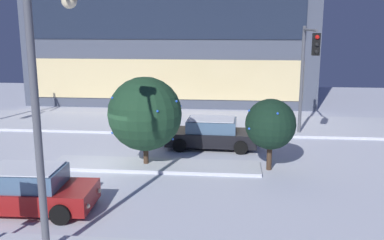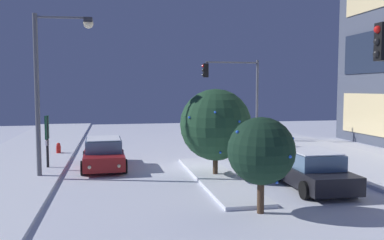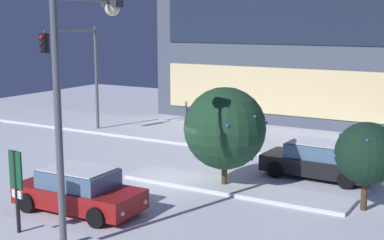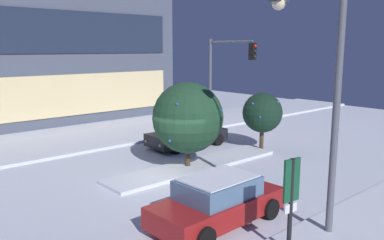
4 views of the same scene
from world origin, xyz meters
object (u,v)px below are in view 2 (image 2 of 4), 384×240
street_lamp_arched (53,71)px  parking_info_sign (47,136)px  traffic_light_corner_far_left (235,85)px  car_near (104,154)px  fire_hydrant (59,149)px  decorated_tree_left_of_median (261,151)px  car_far (311,170)px  decorated_tree_median (216,125)px

street_lamp_arched → parking_info_sign: street_lamp_arched is taller
traffic_light_corner_far_left → street_lamp_arched: (10.39, -11.44, 0.43)m
car_near → fire_hydrant: 5.16m
street_lamp_arched → decorated_tree_left_of_median: (6.39, 6.97, -2.67)m
car_far → decorated_tree_median: decorated_tree_median is taller
parking_info_sign → decorated_tree_left_of_median: 11.25m
street_lamp_arched → decorated_tree_left_of_median: street_lamp_arched is taller
fire_hydrant → parking_info_sign: bearing=0.7°
parking_info_sign → car_far: bearing=-21.5°
traffic_light_corner_far_left → street_lamp_arched: street_lamp_arched is taller
decorated_tree_median → street_lamp_arched: bearing=-99.2°
car_near → decorated_tree_median: bearing=56.9°
decorated_tree_median → parking_info_sign: bearing=-111.9°
car_near → fire_hydrant: size_ratio=6.17×
car_far → decorated_tree_left_of_median: decorated_tree_left_of_median is taller
car_near → traffic_light_corner_far_left: bearing=130.4°
car_far → decorated_tree_left_of_median: 4.24m
car_near → decorated_tree_median: size_ratio=1.17×
decorated_tree_median → decorated_tree_left_of_median: bearing=0.8°
street_lamp_arched → decorated_tree_left_of_median: 9.83m
traffic_light_corner_far_left → decorated_tree_left_of_median: (16.78, -4.47, -2.24)m
car_far → street_lamp_arched: bearing=71.2°
fire_hydrant → parking_info_sign: 4.57m
car_far → decorated_tree_left_of_median: bearing=131.8°
fire_hydrant → decorated_tree_median: (7.40, 7.57, 1.97)m
traffic_light_corner_far_left → decorated_tree_median: traffic_light_corner_far_left is taller
car_far → street_lamp_arched: 11.46m
fire_hydrant → car_near: bearing=31.4°
car_far → traffic_light_corner_far_left: (-14.17, 1.37, 3.50)m
car_far → fire_hydrant: bearing=48.7°
decorated_tree_median → fire_hydrant: bearing=-134.3°
fire_hydrant → parking_info_sign: parking_info_sign is taller
decorated_tree_left_of_median → car_near: bearing=-149.0°
fire_hydrant → decorated_tree_left_of_median: 14.89m
car_near → parking_info_sign: size_ratio=1.74×
car_near → car_far: bearing=53.3°
traffic_light_corner_far_left → street_lamp_arched: size_ratio=0.85×
car_far → decorated_tree_median: (-2.67, -3.18, 1.62)m
parking_info_sign → fire_hydrant: bearing=97.3°
car_near → parking_info_sign: (-0.02, -2.63, 0.95)m
parking_info_sign → decorated_tree_median: (3.02, 7.52, 0.67)m
parking_info_sign → decorated_tree_median: size_ratio=0.67×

